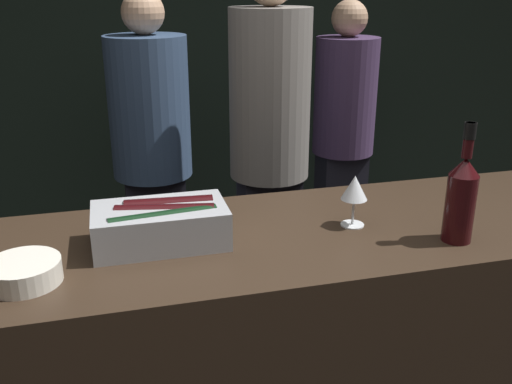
# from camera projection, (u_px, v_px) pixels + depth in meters

# --- Properties ---
(wall_back_chalkboard) EXTENTS (6.40, 0.06, 2.80)m
(wall_back_chalkboard) POSITION_uv_depth(u_px,v_px,m) (165.00, 38.00, 3.67)
(wall_back_chalkboard) COLOR black
(wall_back_chalkboard) RESTS_ON ground_plane
(bar_counter) EXTENTS (2.43, 0.65, 1.05)m
(bar_counter) POSITION_uv_depth(u_px,v_px,m) (259.00, 382.00, 1.85)
(bar_counter) COLOR #2D2116
(bar_counter) RESTS_ON ground_plane
(ice_bin_with_bottles) EXTENTS (0.37, 0.21, 0.12)m
(ice_bin_with_bottles) POSITION_uv_depth(u_px,v_px,m) (162.00, 222.00, 1.59)
(ice_bin_with_bottles) COLOR #9EA0A5
(ice_bin_with_bottles) RESTS_ON bar_counter
(bowl_white) EXTENTS (0.18, 0.18, 0.06)m
(bowl_white) POSITION_uv_depth(u_px,v_px,m) (24.00, 271.00, 1.39)
(bowl_white) COLOR silver
(bowl_white) RESTS_ON bar_counter
(wine_glass) EXTENTS (0.08, 0.08, 0.16)m
(wine_glass) POSITION_uv_depth(u_px,v_px,m) (354.00, 189.00, 1.69)
(wine_glass) COLOR silver
(wine_glass) RESTS_ON bar_counter
(red_wine_bottle_black_foil) EXTENTS (0.08, 0.08, 0.34)m
(red_wine_bottle_black_foil) POSITION_uv_depth(u_px,v_px,m) (461.00, 196.00, 1.58)
(red_wine_bottle_black_foil) COLOR black
(red_wine_bottle_black_foil) RESTS_ON bar_counter
(person_in_hoodie) EXTENTS (0.37, 0.37, 1.65)m
(person_in_hoodie) POSITION_uv_depth(u_px,v_px,m) (344.00, 126.00, 3.49)
(person_in_hoodie) COLOR black
(person_in_hoodie) RESTS_ON ground_plane
(person_blond_tee) EXTENTS (0.41, 0.41, 1.71)m
(person_blond_tee) POSITION_uv_depth(u_px,v_px,m) (152.00, 145.00, 2.98)
(person_blond_tee) COLOR black
(person_blond_tee) RESTS_ON ground_plane
(person_grey_polo) EXTENTS (0.38, 0.38, 1.85)m
(person_grey_polo) POSITION_uv_depth(u_px,v_px,m) (269.00, 141.00, 2.70)
(person_grey_polo) COLOR black
(person_grey_polo) RESTS_ON ground_plane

